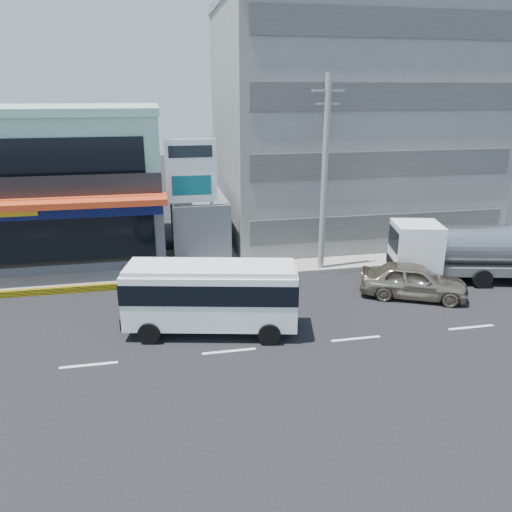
{
  "coord_description": "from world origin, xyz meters",
  "views": [
    {
      "loc": [
        -2.25,
        -16.32,
        9.22
      ],
      "look_at": [
        1.89,
        4.32,
        2.2
      ],
      "focal_mm": 35.0,
      "sensor_mm": 36.0,
      "label": 1
    }
  ],
  "objects_px": {
    "shop_building": "(55,185)",
    "sedan": "(413,280)",
    "satellite_dish": "(199,197)",
    "utility_pole_near": "(325,176)",
    "minibus": "(211,293)",
    "concrete_building": "(347,126)",
    "tanker_truck": "(461,250)",
    "billboard": "(191,179)"
  },
  "relations": [
    {
      "from": "shop_building",
      "to": "sedan",
      "type": "xyz_separation_m",
      "value": [
        17.17,
        -10.53,
        -3.18
      ]
    },
    {
      "from": "satellite_dish",
      "to": "utility_pole_near",
      "type": "height_order",
      "value": "utility_pole_near"
    },
    {
      "from": "minibus",
      "to": "concrete_building",
      "type": "bearing_deg",
      "value": 51.81
    },
    {
      "from": "shop_building",
      "to": "tanker_truck",
      "type": "xyz_separation_m",
      "value": [
        20.55,
        -8.93,
        -2.42
      ]
    },
    {
      "from": "billboard",
      "to": "minibus",
      "type": "distance_m",
      "value": 8.13
    },
    {
      "from": "utility_pole_near",
      "to": "minibus",
      "type": "relative_size",
      "value": 1.42
    },
    {
      "from": "satellite_dish",
      "to": "sedan",
      "type": "distance_m",
      "value": 12.22
    },
    {
      "from": "shop_building",
      "to": "satellite_dish",
      "type": "distance_m",
      "value": 8.54
    },
    {
      "from": "satellite_dish",
      "to": "minibus",
      "type": "relative_size",
      "value": 0.21
    },
    {
      "from": "minibus",
      "to": "sedan",
      "type": "relative_size",
      "value": 1.46
    },
    {
      "from": "utility_pole_near",
      "to": "sedan",
      "type": "height_order",
      "value": "utility_pole_near"
    },
    {
      "from": "concrete_building",
      "to": "billboard",
      "type": "height_order",
      "value": "concrete_building"
    },
    {
      "from": "minibus",
      "to": "sedan",
      "type": "bearing_deg",
      "value": 9.87
    },
    {
      "from": "concrete_building",
      "to": "tanker_truck",
      "type": "distance_m",
      "value": 11.64
    },
    {
      "from": "minibus",
      "to": "billboard",
      "type": "bearing_deg",
      "value": 90.6
    },
    {
      "from": "sedan",
      "to": "minibus",
      "type": "bearing_deg",
      "value": 124.47
    },
    {
      "from": "concrete_building",
      "to": "sedan",
      "type": "height_order",
      "value": "concrete_building"
    },
    {
      "from": "minibus",
      "to": "shop_building",
      "type": "bearing_deg",
      "value": 121.86
    },
    {
      "from": "sedan",
      "to": "tanker_truck",
      "type": "bearing_deg",
      "value": -40.11
    },
    {
      "from": "minibus",
      "to": "utility_pole_near",
      "type": "bearing_deg",
      "value": 41.35
    },
    {
      "from": "sedan",
      "to": "tanker_truck",
      "type": "xyz_separation_m",
      "value": [
        3.38,
        1.6,
        0.76
      ]
    },
    {
      "from": "satellite_dish",
      "to": "billboard",
      "type": "xyz_separation_m",
      "value": [
        -0.5,
        -1.8,
        1.35
      ]
    },
    {
      "from": "satellite_dish",
      "to": "utility_pole_near",
      "type": "bearing_deg",
      "value": -30.96
    },
    {
      "from": "utility_pole_near",
      "to": "concrete_building",
      "type": "bearing_deg",
      "value": 62.24
    },
    {
      "from": "shop_building",
      "to": "minibus",
      "type": "distance_m",
      "value": 14.54
    },
    {
      "from": "sedan",
      "to": "tanker_truck",
      "type": "height_order",
      "value": "tanker_truck"
    },
    {
      "from": "concrete_building",
      "to": "sedan",
      "type": "bearing_deg",
      "value": -94.08
    },
    {
      "from": "concrete_building",
      "to": "tanker_truck",
      "type": "bearing_deg",
      "value": -75.65
    },
    {
      "from": "concrete_building",
      "to": "utility_pole_near",
      "type": "relative_size",
      "value": 1.6
    },
    {
      "from": "minibus",
      "to": "sedan",
      "type": "xyz_separation_m",
      "value": [
        9.6,
        1.67,
        -0.86
      ]
    },
    {
      "from": "shop_building",
      "to": "billboard",
      "type": "bearing_deg",
      "value": -32.32
    },
    {
      "from": "satellite_dish",
      "to": "concrete_building",
      "type": "bearing_deg",
      "value": 21.8
    },
    {
      "from": "sedan",
      "to": "concrete_building",
      "type": "bearing_deg",
      "value": 20.52
    },
    {
      "from": "billboard",
      "to": "minibus",
      "type": "bearing_deg",
      "value": -89.4
    },
    {
      "from": "shop_building",
      "to": "satellite_dish",
      "type": "xyz_separation_m",
      "value": [
        8.0,
        -2.95,
        -0.42
      ]
    },
    {
      "from": "billboard",
      "to": "minibus",
      "type": "height_order",
      "value": "billboard"
    },
    {
      "from": "concrete_building",
      "to": "minibus",
      "type": "relative_size",
      "value": 2.28
    },
    {
      "from": "minibus",
      "to": "sedan",
      "type": "height_order",
      "value": "minibus"
    },
    {
      "from": "concrete_building",
      "to": "satellite_dish",
      "type": "bearing_deg",
      "value": -158.2
    },
    {
      "from": "concrete_building",
      "to": "minibus",
      "type": "height_order",
      "value": "concrete_building"
    },
    {
      "from": "shop_building",
      "to": "concrete_building",
      "type": "distance_m",
      "value": 18.28
    },
    {
      "from": "billboard",
      "to": "utility_pole_near",
      "type": "relative_size",
      "value": 0.69
    }
  ]
}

